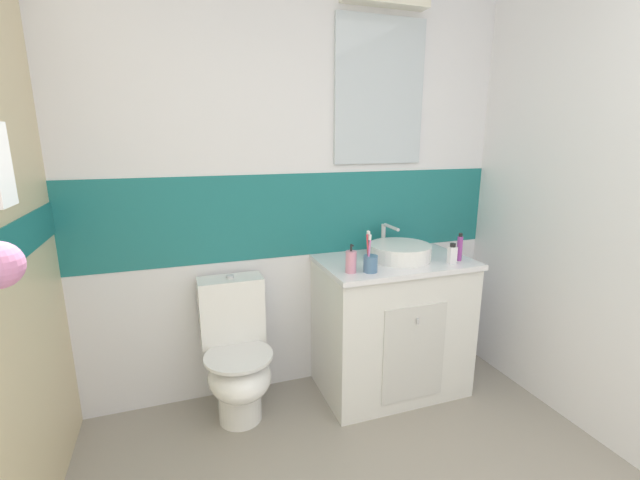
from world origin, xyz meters
TOP-DOWN VIEW (x-y plane):
  - wall_back_tiled at (0.01, 2.45)m, footprint 3.20×0.20m
  - vanity_cabinet at (0.50, 2.13)m, footprint 0.89×0.57m
  - sink_basin at (0.53, 2.12)m, footprint 0.37×0.41m
  - toilet at (-0.45, 2.16)m, footprint 0.37×0.50m
  - toothbrush_cup at (0.26, 1.95)m, footprint 0.08×0.08m
  - soap_dispenser at (0.15, 1.98)m, footprint 0.06×0.06m
  - perfume_flask_small at (0.77, 1.94)m, footprint 0.05×0.03m
  - toothpaste_tube_upright at (0.85, 1.98)m, footprint 0.03×0.03m

SIDE VIEW (x-z plane):
  - toilet at x=-0.45m, z-range -0.03..0.77m
  - vanity_cabinet at x=0.50m, z-range 0.00..0.85m
  - sink_basin at x=0.53m, z-range 0.81..0.99m
  - toothbrush_cup at x=0.26m, z-range 0.79..1.02m
  - perfume_flask_small at x=0.77m, z-range 0.85..0.97m
  - soap_dispenser at x=0.15m, z-range 0.83..0.99m
  - toothpaste_tube_upright at x=0.85m, z-range 0.85..1.01m
  - wall_back_tiled at x=0.01m, z-range 0.01..2.51m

